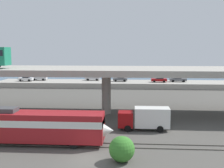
# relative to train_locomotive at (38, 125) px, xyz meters

# --- Properties ---
(ground_plane) EXTENTS (260.00, 260.00, 0.00)m
(ground_plane) POSITION_rel_train_locomotive_xyz_m (6.32, -4.00, -2.19)
(ground_plane) COLOR #4C4944
(rail_strip_near) EXTENTS (110.00, 0.12, 0.12)m
(rail_strip_near) POSITION_rel_train_locomotive_xyz_m (6.32, -0.71, -2.13)
(rail_strip_near) COLOR #59544C
(rail_strip_near) RESTS_ON ground_plane
(rail_strip_far) EXTENTS (110.00, 0.12, 0.12)m
(rail_strip_far) POSITION_rel_train_locomotive_xyz_m (6.32, 0.71, -2.13)
(rail_strip_far) COLOR #59544C
(rail_strip_far) RESTS_ON ground_plane
(train_locomotive) EXTENTS (17.74, 3.04, 4.18)m
(train_locomotive) POSITION_rel_train_locomotive_xyz_m (0.00, 0.00, 0.00)
(train_locomotive) COLOR maroon
(train_locomotive) RESTS_ON ground_plane
(highway_overpass) EXTENTS (96.00, 12.63, 7.68)m
(highway_overpass) POSITION_rel_train_locomotive_xyz_m (6.32, 16.00, 4.86)
(highway_overpass) COLOR #9E998E
(highway_overpass) RESTS_ON ground_plane
(service_truck_west) EXTENTS (6.80, 2.46, 3.04)m
(service_truck_west) POSITION_rel_train_locomotive_xyz_m (12.40, 6.72, -0.55)
(service_truck_west) COLOR maroon
(service_truck_west) RESTS_ON ground_plane
(pier_parking_lot) EXTENTS (69.21, 10.64, 1.50)m
(pier_parking_lot) POSITION_rel_train_locomotive_xyz_m (6.32, 51.00, -1.44)
(pier_parking_lot) COLOR #9E998E
(pier_parking_lot) RESTS_ON ground_plane
(parked_car_0) EXTENTS (4.09, 1.91, 1.50)m
(parked_car_0) POSITION_rel_train_locomotive_xyz_m (7.16, 51.16, 0.08)
(parked_car_0) COLOR #515459
(parked_car_0) RESTS_ON pier_parking_lot
(parked_car_1) EXTENTS (4.36, 1.94, 1.50)m
(parked_car_1) POSITION_rel_train_locomotive_xyz_m (18.11, 50.00, 0.09)
(parked_car_1) COLOR maroon
(parked_car_1) RESTS_ON pier_parking_lot
(parked_car_2) EXTENTS (4.32, 1.96, 1.50)m
(parked_car_2) POSITION_rel_train_locomotive_xyz_m (-16.92, 52.44, 0.09)
(parked_car_2) COLOR #B7B7BC
(parked_car_2) RESTS_ON pier_parking_lot
(parked_car_3) EXTENTS (4.09, 1.96, 1.50)m
(parked_car_3) POSITION_rel_train_locomotive_xyz_m (-20.17, 49.83, 0.09)
(parked_car_3) COLOR silver
(parked_car_3) RESTS_ON pier_parking_lot
(parked_car_4) EXTENTS (4.38, 1.93, 1.50)m
(parked_car_4) POSITION_rel_train_locomotive_xyz_m (-1.13, 53.36, 0.09)
(parked_car_4) COLOR #B7B7BC
(parked_car_4) RESTS_ON pier_parking_lot
(parked_car_5) EXTENTS (4.70, 1.96, 1.50)m
(parked_car_5) POSITION_rel_train_locomotive_xyz_m (23.51, 51.32, 0.09)
(parked_car_5) COLOR #515459
(parked_car_5) RESTS_ON pier_parking_lot
(harbor_water) EXTENTS (140.00, 36.00, 0.01)m
(harbor_water) POSITION_rel_train_locomotive_xyz_m (6.32, 74.00, -2.19)
(harbor_water) COLOR #385B7A
(harbor_water) RESTS_ON ground_plane
(shrub_right) EXTENTS (2.50, 2.50, 2.50)m
(shrub_right) POSITION_rel_train_locomotive_xyz_m (9.68, -4.50, -0.94)
(shrub_right) COLOR #377A2A
(shrub_right) RESTS_ON ground_plane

